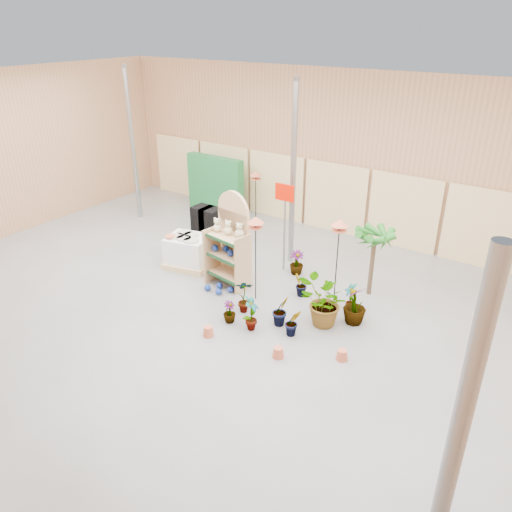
{
  "coord_description": "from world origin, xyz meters",
  "views": [
    {
      "loc": [
        5.82,
        -6.51,
        5.68
      ],
      "look_at": [
        0.3,
        1.5,
        1.0
      ],
      "focal_mm": 35.0,
      "sensor_mm": 36.0,
      "label": 1
    }
  ],
  "objects_px": {
    "bird_table_front": "(256,223)",
    "potted_plant_2": "(324,303)",
    "pallet_stack": "(188,251)",
    "display_shelf": "(231,243)"
  },
  "relations": [
    {
      "from": "bird_table_front",
      "to": "potted_plant_2",
      "type": "relative_size",
      "value": 1.86
    },
    {
      "from": "pallet_stack",
      "to": "potted_plant_2",
      "type": "height_order",
      "value": "potted_plant_2"
    },
    {
      "from": "pallet_stack",
      "to": "bird_table_front",
      "type": "relative_size",
      "value": 0.66
    },
    {
      "from": "display_shelf",
      "to": "pallet_stack",
      "type": "height_order",
      "value": "display_shelf"
    },
    {
      "from": "pallet_stack",
      "to": "potted_plant_2",
      "type": "xyz_separation_m",
      "value": [
        4.04,
        -0.51,
        0.13
      ]
    },
    {
      "from": "bird_table_front",
      "to": "display_shelf",
      "type": "bearing_deg",
      "value": 161.29
    },
    {
      "from": "pallet_stack",
      "to": "potted_plant_2",
      "type": "bearing_deg",
      "value": -20.34
    },
    {
      "from": "display_shelf",
      "to": "bird_table_front",
      "type": "bearing_deg",
      "value": -9.48
    },
    {
      "from": "pallet_stack",
      "to": "bird_table_front",
      "type": "xyz_separation_m",
      "value": [
        2.31,
        -0.4,
        1.42
      ]
    },
    {
      "from": "display_shelf",
      "to": "pallet_stack",
      "type": "bearing_deg",
      "value": -174.87
    }
  ]
}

